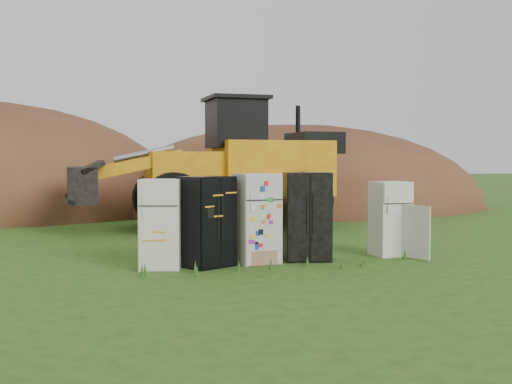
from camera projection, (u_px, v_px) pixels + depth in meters
ground at (286, 262)px, 12.92m from camera, size 120.00×120.00×0.00m
fridge_leftmost at (160, 224)px, 12.04m from camera, size 0.93×0.91×1.69m
fridge_black_side at (207, 222)px, 12.29m from camera, size 1.12×1.02×1.74m
fridge_sticker at (257, 218)px, 12.70m from camera, size 0.83×0.77×1.78m
fridge_dark_mid at (307, 216)px, 13.06m from camera, size 1.08×0.96×1.80m
fridge_open_door at (390, 219)px, 13.71m from camera, size 0.74×0.68×1.58m
wheel_loader at (204, 163)px, 18.94m from camera, size 8.26×3.73×3.92m
dirt_mound_right at (297, 208)px, 26.93m from camera, size 16.62×12.19×6.99m
dirt_mound_back at (132, 203)px, 29.93m from camera, size 15.42×10.28×5.02m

